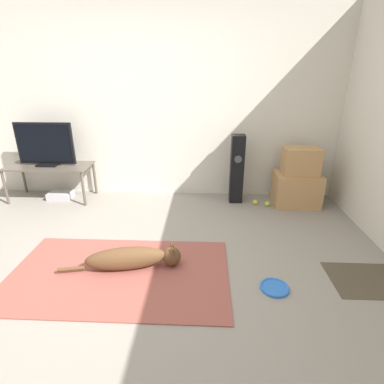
# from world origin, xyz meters

# --- Properties ---
(ground_plane) EXTENTS (12.00, 12.00, 0.00)m
(ground_plane) POSITION_xyz_m (0.00, 0.00, 0.00)
(ground_plane) COLOR gray
(wall_back) EXTENTS (8.00, 0.06, 2.55)m
(wall_back) POSITION_xyz_m (0.00, 2.10, 1.27)
(wall_back) COLOR beige
(wall_back) RESTS_ON ground_plane
(area_rug) EXTENTS (1.96, 1.14, 0.01)m
(area_rug) POSITION_xyz_m (-0.00, 0.09, 0.01)
(area_rug) COLOR #934C42
(area_rug) RESTS_ON ground_plane
(dog) EXTENTS (1.08, 0.33, 0.22)m
(dog) POSITION_xyz_m (0.12, 0.17, 0.12)
(dog) COLOR brown
(dog) RESTS_ON area_rug
(frisbee) EXTENTS (0.24, 0.24, 0.03)m
(frisbee) POSITION_xyz_m (1.35, -0.05, 0.01)
(frisbee) COLOR blue
(frisbee) RESTS_ON ground_plane
(cardboard_box_lower) EXTENTS (0.59, 0.44, 0.44)m
(cardboard_box_lower) POSITION_xyz_m (1.99, 1.73, 0.22)
(cardboard_box_lower) COLOR tan
(cardboard_box_lower) RESTS_ON ground_plane
(cardboard_box_upper) EXTENTS (0.45, 0.33, 0.35)m
(cardboard_box_upper) POSITION_xyz_m (2.00, 1.73, 0.62)
(cardboard_box_upper) COLOR tan
(cardboard_box_upper) RESTS_ON cardboard_box_lower
(floor_speaker) EXTENTS (0.18, 0.18, 0.93)m
(floor_speaker) POSITION_xyz_m (1.19, 1.81, 0.47)
(floor_speaker) COLOR black
(floor_speaker) RESTS_ON ground_plane
(tv_stand) EXTENTS (1.13, 0.50, 0.50)m
(tv_stand) POSITION_xyz_m (-1.41, 1.77, 0.44)
(tv_stand) COLOR brown
(tv_stand) RESTS_ON ground_plane
(tv) EXTENTS (0.77, 0.20, 0.58)m
(tv) POSITION_xyz_m (-1.41, 1.78, 0.78)
(tv) COLOR black
(tv) RESTS_ON tv_stand
(tennis_ball_by_boxes) EXTENTS (0.07, 0.07, 0.07)m
(tennis_ball_by_boxes) POSITION_xyz_m (1.45, 1.70, 0.03)
(tennis_ball_by_boxes) COLOR #C6E033
(tennis_ball_by_boxes) RESTS_ON ground_plane
(tennis_ball_near_speaker) EXTENTS (0.07, 0.07, 0.07)m
(tennis_ball_near_speaker) POSITION_xyz_m (1.61, 1.65, 0.03)
(tennis_ball_near_speaker) COLOR #C6E033
(tennis_ball_near_speaker) RESTS_ON ground_plane
(game_console) EXTENTS (0.32, 0.24, 0.10)m
(game_console) POSITION_xyz_m (-1.32, 1.78, 0.05)
(game_console) COLOR #B7B7BC
(game_console) RESTS_ON ground_plane
(door_mat) EXTENTS (0.64, 0.50, 0.01)m
(door_mat) POSITION_xyz_m (2.19, 0.10, 0.00)
(door_mat) COLOR #4C4233
(door_mat) RESTS_ON ground_plane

